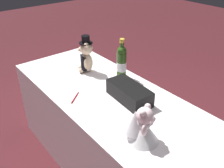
% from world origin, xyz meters
% --- Properties ---
extents(ground_plane, '(12.00, 12.00, 0.00)m').
position_xyz_m(ground_plane, '(0.00, 0.00, 0.00)').
color(ground_plane, '#47191E').
extents(reception_table, '(1.86, 0.72, 0.71)m').
position_xyz_m(reception_table, '(0.00, 0.00, 0.35)').
color(reception_table, white).
rests_on(reception_table, ground_plane).
extents(teddy_bear_groom, '(0.13, 0.14, 0.32)m').
position_xyz_m(teddy_bear_groom, '(0.45, -0.08, 0.85)').
color(teddy_bear_groom, beige).
rests_on(teddy_bear_groom, reception_table).
extents(teddy_bear_bride, '(0.23, 0.19, 0.23)m').
position_xyz_m(teddy_bear_bride, '(-0.45, 0.16, 0.81)').
color(teddy_bear_bride, white).
rests_on(teddy_bear_bride, reception_table).
extents(champagne_bottle, '(0.08, 0.08, 0.33)m').
position_xyz_m(champagne_bottle, '(0.18, -0.24, 0.85)').
color(champagne_bottle, '#2A4F17').
rests_on(champagne_bottle, reception_table).
extents(signing_pen, '(0.10, 0.12, 0.01)m').
position_xyz_m(signing_pen, '(0.14, 0.23, 0.71)').
color(signing_pen, maroon).
rests_on(signing_pen, reception_table).
extents(gift_case_black, '(0.36, 0.19, 0.11)m').
position_xyz_m(gift_case_black, '(-0.11, -0.07, 0.76)').
color(gift_case_black, black).
rests_on(gift_case_black, reception_table).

